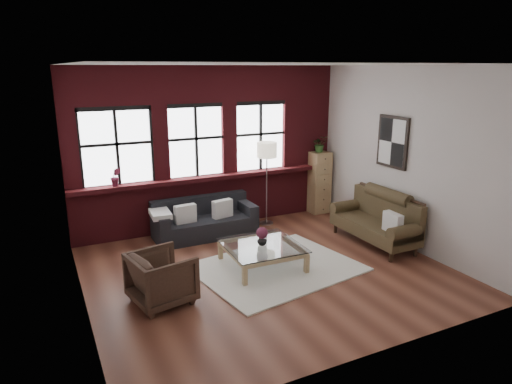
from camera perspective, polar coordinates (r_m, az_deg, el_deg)
name	(u,v)px	position (r m, az deg, el deg)	size (l,w,h in m)	color
floor	(267,270)	(7.45, 1.36, -9.76)	(5.50, 5.50, 0.00)	brown
ceiling	(268,64)	(6.75, 1.54, 15.67)	(5.50, 5.50, 0.00)	white
wall_back	(210,148)	(9.17, -5.82, 5.46)	(5.50, 5.50, 0.00)	beige
wall_front	(378,222)	(4.93, 15.01, -3.64)	(5.50, 5.50, 0.00)	beige
wall_left	(74,195)	(6.19, -21.74, -0.37)	(5.00, 5.00, 0.00)	beige
wall_right	(405,158)	(8.53, 18.10, 4.03)	(5.00, 5.00, 0.00)	beige
brick_backwall	(211,149)	(9.12, -5.69, 5.41)	(5.50, 0.12, 3.20)	maroon
sill_ledge	(213,177)	(9.15, -5.40, 1.87)	(5.50, 0.30, 0.08)	maroon
window_left	(117,148)	(8.65, -17.01, 5.28)	(1.38, 0.10, 1.50)	black
window_mid	(196,142)	(9.00, -7.53, 6.19)	(1.38, 0.10, 1.50)	black
window_right	(260,137)	(9.54, 0.50, 6.83)	(1.38, 0.10, 1.50)	black
wall_poster	(393,142)	(8.68, 16.72, 6.01)	(0.05, 0.74, 0.94)	black
shag_rug	(276,268)	(7.52, 2.53, -9.41)	(2.48, 1.95, 0.03)	white
dark_sofa	(205,219)	(8.82, -6.39, -3.34)	(1.94, 0.79, 0.70)	black
pillow_a	(185,214)	(8.54, -8.83, -2.72)	(0.40, 0.14, 0.34)	silver
pillow_b	(222,209)	(8.78, -4.22, -2.08)	(0.40, 0.14, 0.34)	silver
vintage_settee	(374,219)	(8.63, 14.57, -3.24)	(0.81, 1.82, 0.97)	#40331D
pillow_settee	(393,223)	(8.15, 16.72, -3.68)	(0.14, 0.38, 0.34)	silver
armchair	(162,278)	(6.50, -11.70, -10.48)	(0.78, 0.80, 0.73)	#34231A
coffee_table	(262,256)	(7.50, 0.76, -8.01)	(1.18, 1.18, 0.40)	tan
vase	(262,240)	(7.40, 0.77, -6.02)	(0.16, 0.16, 0.17)	#B2B2B2
flowers	(262,233)	(7.35, 0.77, -5.14)	(0.19, 0.19, 0.19)	maroon
drawer_chest	(318,182)	(10.26, 7.82, 1.22)	(0.42, 0.42, 1.37)	tan
potted_plant_top	(320,144)	(10.08, 7.99, 5.97)	(0.32, 0.28, 0.36)	#2D5923
floor_lamp	(267,180)	(9.30, 1.34, 1.46)	(0.40, 0.40, 1.86)	#A5A5A8
sill_plant	(116,177)	(8.61, -17.14, 1.83)	(0.19, 0.15, 0.34)	maroon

